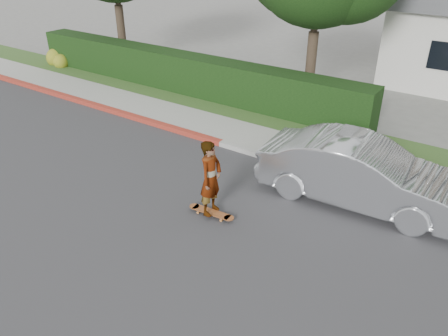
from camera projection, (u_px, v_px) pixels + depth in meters
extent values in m
plane|color=slate|center=(89.00, 197.00, 10.46)|extent=(120.00, 120.00, 0.00)
cube|color=#2D2D30|center=(89.00, 197.00, 10.46)|extent=(60.00, 8.00, 0.01)
cube|color=#9E9E99|center=(194.00, 135.00, 13.39)|extent=(60.00, 0.20, 0.15)
cube|color=#9C3022|center=(86.00, 103.00, 15.86)|extent=(12.00, 0.21, 0.15)
cube|color=gray|center=(211.00, 126.00, 14.04)|extent=(60.00, 1.60, 0.12)
cube|color=#2D4C1E|center=(238.00, 111.00, 15.20)|extent=(60.00, 1.60, 0.10)
cube|color=black|center=(182.00, 73.00, 16.78)|extent=(15.00, 1.00, 1.50)
sphere|color=#2D4C19|center=(56.00, 58.00, 20.25)|extent=(0.90, 0.90, 0.90)
sphere|color=#2D4C19|center=(61.00, 62.00, 19.84)|extent=(0.70, 0.70, 0.70)
cylinder|color=#33261C|center=(122.00, 37.00, 19.66)|extent=(0.36, 0.36, 2.70)
cylinder|color=#33261C|center=(310.00, 68.00, 15.60)|extent=(0.36, 0.36, 2.52)
cylinder|color=#33261C|center=(316.00, 13.00, 14.69)|extent=(0.24, 0.24, 2.10)
cylinder|color=#C87837|center=(198.00, 212.00, 9.82)|extent=(0.06, 0.04, 0.06)
cylinder|color=#C87837|center=(202.00, 209.00, 9.95)|extent=(0.06, 0.04, 0.06)
cylinder|color=#C87837|center=(221.00, 220.00, 9.56)|extent=(0.06, 0.04, 0.06)
cylinder|color=#C87837|center=(225.00, 216.00, 9.69)|extent=(0.06, 0.04, 0.06)
cube|color=silver|center=(200.00, 209.00, 9.87)|extent=(0.06, 0.18, 0.03)
cube|color=silver|center=(223.00, 217.00, 9.61)|extent=(0.06, 0.18, 0.03)
cube|color=brown|center=(211.00, 212.00, 9.73)|extent=(0.92, 0.29, 0.02)
cylinder|color=brown|center=(194.00, 206.00, 9.92)|extent=(0.24, 0.24, 0.02)
cylinder|color=brown|center=(229.00, 218.00, 9.53)|extent=(0.24, 0.24, 0.02)
imported|color=white|center=(211.00, 178.00, 9.30)|extent=(0.46, 0.66, 1.72)
imported|color=silver|center=(360.00, 173.00, 9.95)|extent=(4.73, 1.93, 1.53)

